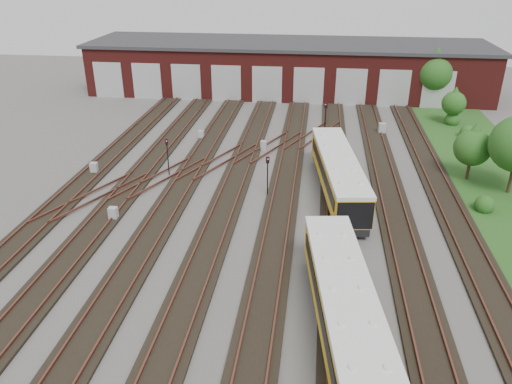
# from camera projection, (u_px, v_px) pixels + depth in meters

# --- Properties ---
(ground) EXTENTS (120.00, 120.00, 0.00)m
(ground) POSITION_uv_depth(u_px,v_px,m) (240.00, 253.00, 30.55)
(ground) COLOR #4D4A47
(ground) RESTS_ON ground
(track_network) EXTENTS (30.40, 70.00, 0.33)m
(track_network) POSITION_uv_depth(u_px,v_px,m) (239.00, 246.00, 31.05)
(track_network) COLOR black
(track_network) RESTS_ON ground
(maintenance_shed) EXTENTS (51.00, 12.50, 6.35)m
(maintenance_shed) POSITION_uv_depth(u_px,v_px,m) (287.00, 67.00, 64.91)
(maintenance_shed) COLOR #551715
(maintenance_shed) RESTS_ON ground
(grass_verge) EXTENTS (8.00, 55.00, 0.05)m
(grass_verge) POSITION_uv_depth(u_px,v_px,m) (511.00, 198.00, 37.32)
(grass_verge) COLOR #1F4818
(grass_verge) RESTS_ON ground
(metro_train) EXTENTS (4.24, 45.75, 2.80)m
(metro_train) POSITION_uv_depth(u_px,v_px,m) (345.00, 313.00, 22.72)
(metro_train) COLOR black
(metro_train) RESTS_ON ground
(signal_mast_0) EXTENTS (0.26, 0.25, 3.10)m
(signal_mast_0) POSITION_uv_depth(u_px,v_px,m) (167.00, 152.00, 40.45)
(signal_mast_0) COLOR black
(signal_mast_0) RESTS_ON ground
(signal_mast_1) EXTENTS (0.27, 0.26, 3.19)m
(signal_mast_1) POSITION_uv_depth(u_px,v_px,m) (268.00, 172.00, 36.73)
(signal_mast_1) COLOR black
(signal_mast_1) RESTS_ON ground
(signal_mast_2) EXTENTS (0.30, 0.29, 3.40)m
(signal_mast_2) POSITION_uv_depth(u_px,v_px,m) (325.00, 115.00, 49.08)
(signal_mast_2) COLOR black
(signal_mast_2) RESTS_ON ground
(signal_mast_3) EXTENTS (0.26, 0.24, 2.91)m
(signal_mast_3) POSITION_uv_depth(u_px,v_px,m) (345.00, 150.00, 41.17)
(signal_mast_3) COLOR black
(signal_mast_3) RESTS_ON ground
(relay_cabinet_0) EXTENTS (0.61, 0.52, 0.96)m
(relay_cabinet_0) POSITION_uv_depth(u_px,v_px,m) (94.00, 168.00, 41.30)
(relay_cabinet_0) COLOR #A1A3A6
(relay_cabinet_0) RESTS_ON ground
(relay_cabinet_1) EXTENTS (0.53, 0.44, 0.87)m
(relay_cabinet_1) POSITION_uv_depth(u_px,v_px,m) (201.00, 135.00, 48.98)
(relay_cabinet_1) COLOR #A1A3A6
(relay_cabinet_1) RESTS_ON ground
(relay_cabinet_2) EXTENTS (0.58, 0.49, 0.96)m
(relay_cabinet_2) POSITION_uv_depth(u_px,v_px,m) (113.00, 214.00, 34.06)
(relay_cabinet_2) COLOR #A1A3A6
(relay_cabinet_2) RESTS_ON ground
(relay_cabinet_3) EXTENTS (0.57, 0.49, 0.88)m
(relay_cabinet_3) POSITION_uv_depth(u_px,v_px,m) (264.00, 145.00, 46.29)
(relay_cabinet_3) COLOR #A1A3A6
(relay_cabinet_3) RESTS_ON ground
(relay_cabinet_4) EXTENTS (0.74, 0.64, 1.13)m
(relay_cabinet_4) POSITION_uv_depth(u_px,v_px,m) (382.00, 129.00, 50.30)
(relay_cabinet_4) COLOR #A1A3A6
(relay_cabinet_4) RESTS_ON ground
(tree_0) EXTENTS (4.21, 4.21, 6.97)m
(tree_0) POSITION_uv_depth(u_px,v_px,m) (435.00, 68.00, 57.91)
(tree_0) COLOR #362618
(tree_0) RESTS_ON ground
(tree_1) EXTENTS (2.48, 2.48, 4.11)m
(tree_1) POSITION_uv_depth(u_px,v_px,m) (454.00, 100.00, 52.18)
(tree_1) COLOR #362618
(tree_1) RESTS_ON ground
(tree_3) EXTENTS (2.91, 2.91, 4.82)m
(tree_3) POSITION_uv_depth(u_px,v_px,m) (474.00, 143.00, 39.11)
(tree_3) COLOR #362618
(tree_3) RESTS_ON ground
(bush_0) EXTENTS (1.38, 1.38, 1.38)m
(bush_0) POSITION_uv_depth(u_px,v_px,m) (485.00, 202.00, 35.17)
(bush_0) COLOR #194012
(bush_0) RESTS_ON ground
(bush_1) EXTENTS (1.57, 1.57, 1.57)m
(bush_1) POSITION_uv_depth(u_px,v_px,m) (453.00, 117.00, 53.00)
(bush_1) COLOR #194012
(bush_1) RESTS_ON ground
(bush_2) EXTENTS (1.49, 1.49, 1.49)m
(bush_2) POSITION_uv_depth(u_px,v_px,m) (468.00, 130.00, 49.27)
(bush_2) COLOR #194012
(bush_2) RESTS_ON ground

